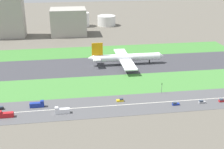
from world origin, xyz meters
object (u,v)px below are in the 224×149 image
at_px(traffic_light, 162,87).
at_px(terminal_building, 1,13).
at_px(car_4, 175,104).
at_px(car_6, 222,100).
at_px(truck_2, 37,105).
at_px(airliner, 125,58).
at_px(car_3, 202,102).
at_px(car_2, 120,100).
at_px(fuel_tank_west, 82,19).
at_px(truck_1, 5,115).
at_px(truck_0, 62,111).
at_px(fuel_tank_centre, 106,21).
at_px(hangar_building, 69,22).
at_px(car_0, 0,108).

distance_m(traffic_light, terminal_building, 219.60).
height_order(car_4, terminal_building, terminal_building).
bearing_deg(car_6, truck_2, -5.03).
xyz_separation_m(car_6, truck_2, (-113.65, 10.00, 0.75)).
relative_size(airliner, car_3, 14.77).
distance_m(car_2, fuel_tank_west, 227.41).
relative_size(truck_1, fuel_tank_west, 0.45).
distance_m(car_6, traffic_light, 38.30).
distance_m(truck_1, car_4, 99.96).
relative_size(car_6, traffic_light, 0.61).
bearing_deg(car_2, truck_1, -171.58).
bearing_deg(car_4, car_2, -17.16).
xyz_separation_m(airliner, fuel_tank_west, (-27.12, 159.00, 2.72)).
bearing_deg(airliner, fuel_tank_west, 99.68).
bearing_deg(truck_0, fuel_tank_centre, -103.67).
bearing_deg(car_6, hangar_building, -64.44).
relative_size(car_3, fuel_tank_centre, 0.18).
relative_size(truck_0, hangar_building, 0.21).
height_order(airliner, car_0, airliner).
bearing_deg(car_4, hangar_building, -72.28).
relative_size(traffic_light, hangar_building, 0.18).
xyz_separation_m(car_6, hangar_building, (-91.81, 192.00, 14.28)).
distance_m(truck_0, truck_2, 17.77).
xyz_separation_m(truck_1, truck_2, (16.75, 10.00, 0.00)).
height_order(truck_0, hangar_building, hangar_building).
height_order(truck_2, terminal_building, terminal_building).
bearing_deg(truck_1, terminal_building, -79.62).
bearing_deg(terminal_building, fuel_tank_west, 26.15).
bearing_deg(truck_1, car_6, -180.00).
distance_m(airliner, car_6, 91.11).
height_order(traffic_light, terminal_building, terminal_building).
bearing_deg(hangar_building, car_2, -80.95).
xyz_separation_m(car_4, traffic_light, (-3.20, 17.99, 3.37)).
relative_size(car_6, car_0, 1.00).
bearing_deg(car_3, car_4, 0.00).
bearing_deg(truck_2, car_0, 180.00).
bearing_deg(car_4, terminal_building, -54.86).
height_order(truck_2, fuel_tank_centre, fuel_tank_centre).
relative_size(car_2, terminal_building, 0.08).
distance_m(car_2, traffic_light, 30.46).
relative_size(car_6, truck_0, 0.52).
bearing_deg(car_2, airliner, 76.72).
distance_m(truck_0, car_0, 37.65).
distance_m(airliner, truck_1, 114.44).
relative_size(airliner, traffic_light, 9.03).
height_order(car_2, car_4, same).
xyz_separation_m(truck_1, traffic_light, (96.76, 17.99, 2.62)).
height_order(car_0, fuel_tank_west, fuel_tank_west).
distance_m(car_4, truck_0, 68.51).
distance_m(car_6, car_4, 30.44).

